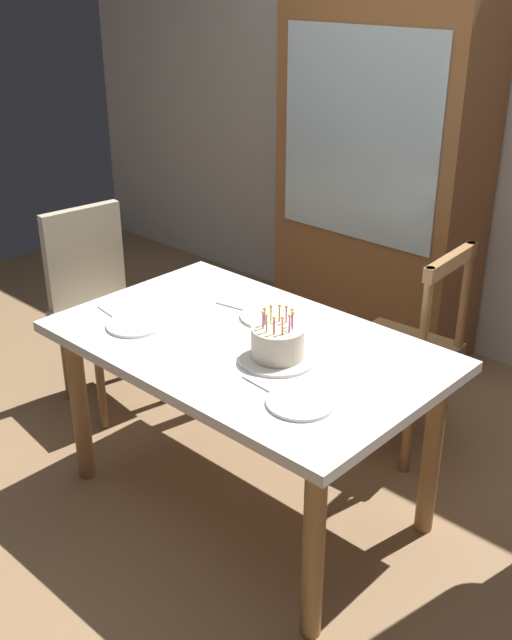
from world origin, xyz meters
TOP-DOWN VIEW (x-y plane):
  - ground at (0.00, 0.00)m, footprint 6.40×6.40m
  - back_wall at (0.00, 1.85)m, footprint 6.40×0.10m
  - dining_table at (0.00, 0.00)m, footprint 1.43×0.89m
  - birthday_cake at (0.18, -0.03)m, footprint 0.28×0.28m
  - plate_near_celebrant at (-0.39, -0.20)m, footprint 0.22×0.22m
  - plate_far_side at (-0.07, 0.20)m, footprint 0.22×0.22m
  - plate_near_guest at (0.43, -0.20)m, footprint 0.22×0.22m
  - fork_near_celebrant at (-0.55, -0.20)m, footprint 0.18×0.04m
  - fork_far_side at (-0.23, 0.18)m, footprint 0.18×0.05m
  - fork_near_guest at (0.27, -0.21)m, footprint 0.18×0.03m
  - chair_spindle_back at (0.21, 0.77)m, footprint 0.47×0.47m
  - chair_upholstered at (-1.10, 0.13)m, footprint 0.49×0.49m
  - china_cabinet at (-0.50, 1.56)m, footprint 1.10×0.45m

SIDE VIEW (x-z plane):
  - ground at x=0.00m, z-range 0.00..0.00m
  - chair_spindle_back at x=0.21m, z-range -0.02..0.93m
  - chair_upholstered at x=-1.10m, z-range 0.06..1.01m
  - dining_table at x=0.00m, z-range 0.27..1.00m
  - fork_near_celebrant at x=-0.55m, z-range 0.73..0.74m
  - fork_far_side at x=-0.23m, z-range 0.73..0.74m
  - fork_near_guest at x=0.27m, z-range 0.73..0.74m
  - plate_near_celebrant at x=-0.39m, z-range 0.73..0.74m
  - plate_far_side at x=-0.07m, z-range 0.73..0.74m
  - plate_near_guest at x=0.43m, z-range 0.73..0.74m
  - birthday_cake at x=0.18m, z-range 0.69..0.88m
  - china_cabinet at x=-0.50m, z-range 0.00..1.90m
  - back_wall at x=0.00m, z-range 0.00..2.60m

